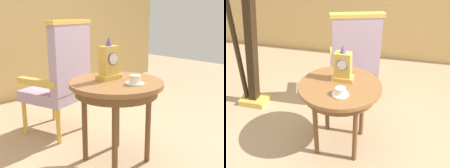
# 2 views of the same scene
# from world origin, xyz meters

# --- Properties ---
(ground_plane) EXTENTS (10.00, 10.00, 0.00)m
(ground_plane) POSITION_xyz_m (0.00, 0.00, 0.00)
(ground_plane) COLOR tan
(side_table) EXTENTS (0.74, 0.74, 0.68)m
(side_table) POSITION_xyz_m (0.06, 0.03, 0.61)
(side_table) COLOR brown
(side_table) RESTS_ON ground
(teacup_left) EXTENTS (0.14, 0.14, 0.07)m
(teacup_left) POSITION_xyz_m (0.11, -0.13, 0.71)
(teacup_left) COLOR white
(teacup_left) RESTS_ON side_table
(mantel_clock) EXTENTS (0.19, 0.11, 0.34)m
(mantel_clock) POSITION_xyz_m (0.07, 0.12, 0.82)
(mantel_clock) COLOR gold
(mantel_clock) RESTS_ON side_table
(armchair) EXTENTS (0.68, 0.67, 1.14)m
(armchair) POSITION_xyz_m (0.05, 0.80, 0.59)
(armchair) COLOR #B299B7
(armchair) RESTS_ON ground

